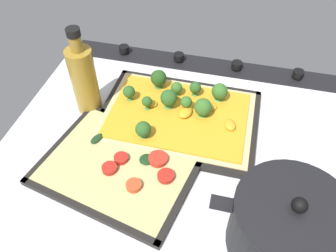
% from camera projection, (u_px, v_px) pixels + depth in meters
% --- Properties ---
extents(ground_plane, '(0.79, 0.64, 0.03)m').
position_uv_depth(ground_plane, '(186.00, 148.00, 0.74)').
color(ground_plane, silver).
extents(stove_control_panel, '(0.76, 0.07, 0.03)m').
position_uv_depth(stove_control_panel, '(207.00, 64.00, 0.92)').
color(stove_control_panel, black).
rests_on(stove_control_panel, ground_plane).
extents(baking_tray_front, '(0.36, 0.26, 0.01)m').
position_uv_depth(baking_tray_front, '(178.00, 119.00, 0.78)').
color(baking_tray_front, black).
rests_on(baking_tray_front, ground_plane).
extents(broccoli_pizza, '(0.34, 0.24, 0.06)m').
position_uv_depth(broccoli_pizza, '(178.00, 111.00, 0.77)').
color(broccoli_pizza, '#D3B77F').
rests_on(broccoli_pizza, baking_tray_front).
extents(baking_tray_back, '(0.35, 0.30, 0.01)m').
position_uv_depth(baking_tray_back, '(120.00, 166.00, 0.68)').
color(baking_tray_back, black).
rests_on(baking_tray_back, ground_plane).
extents(veggie_pizza_back, '(0.32, 0.27, 0.02)m').
position_uv_depth(veggie_pizza_back, '(122.00, 164.00, 0.68)').
color(veggie_pizza_back, tan).
rests_on(veggie_pizza_back, baking_tray_back).
extents(cooking_pot, '(0.25, 0.19, 0.14)m').
position_uv_depth(cooking_pot, '(287.00, 227.00, 0.53)').
color(cooking_pot, black).
rests_on(cooking_pot, ground_plane).
extents(oil_bottle, '(0.06, 0.06, 0.21)m').
position_uv_depth(oil_bottle, '(84.00, 79.00, 0.74)').
color(oil_bottle, olive).
rests_on(oil_bottle, ground_plane).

